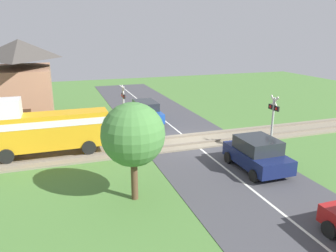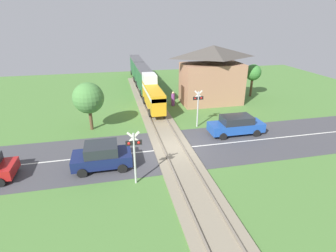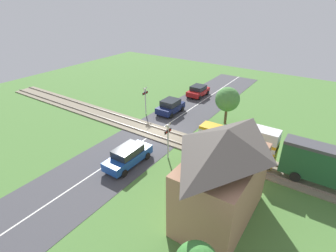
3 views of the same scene
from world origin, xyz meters
TOP-DOWN VIEW (x-y plane):
  - ground_plane at (0.00, 0.00)m, footprint 60.00×60.00m
  - road_surface at (0.00, 0.00)m, footprint 48.00×6.40m
  - track_bed at (0.00, 0.00)m, footprint 2.80×48.00m
  - car_near_crossing at (-4.99, -1.44)m, footprint 3.70×2.05m
  - car_far_side at (5.68, 1.44)m, footprint 4.47×1.86m
  - crossing_signal_west_approach at (-3.09, -3.64)m, footprint 0.90×0.18m
  - crossing_signal_east_approach at (3.09, 3.64)m, footprint 0.90×0.18m
  - station_building at (6.73, 9.95)m, footprint 6.94×3.98m
  - pedestrian_by_station at (2.40, 9.86)m, footprint 0.38×0.38m
  - tree_by_station at (12.45, 11.32)m, footprint 1.88×1.88m
  - tree_roadside_hedge at (-5.96, 5.06)m, footprint 2.57×2.57m

SIDE VIEW (x-z plane):
  - ground_plane at x=0.00m, z-range 0.00..0.00m
  - road_surface at x=0.00m, z-range 0.00..0.02m
  - track_bed at x=0.00m, z-range -0.05..0.19m
  - pedestrian_by_station at x=2.40m, z-range -0.07..1.48m
  - car_far_side at x=5.68m, z-range 0.03..1.63m
  - car_near_crossing at x=-4.99m, z-range 0.02..1.67m
  - crossing_signal_west_approach at x=-3.09m, z-range 0.46..3.77m
  - crossing_signal_east_approach at x=3.09m, z-range 0.46..3.77m
  - tree_roadside_hedge at x=-5.96m, z-range 0.75..4.85m
  - tree_by_station at x=12.45m, z-range 0.93..4.77m
  - station_building at x=6.73m, z-range -0.08..6.15m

